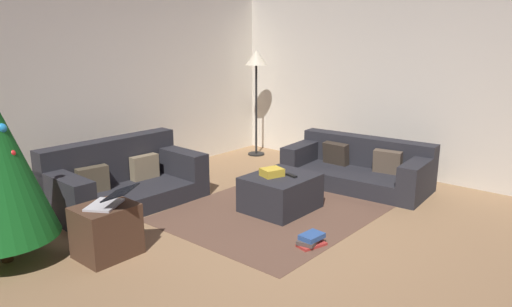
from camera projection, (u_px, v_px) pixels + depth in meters
ground_plane at (284, 248)px, 4.57m from camera, size 6.40×6.40×0.00m
rear_partition at (96, 89)px, 6.23m from camera, size 6.40×0.12×2.60m
corner_partition at (422, 86)px, 6.56m from camera, size 0.12×6.40×2.60m
couch_left at (122, 180)px, 5.72m from camera, size 1.81×0.99×0.76m
couch_right at (359, 168)px, 6.42m from camera, size 1.04×1.94×0.63m
ottoman at (281, 193)px, 5.52m from camera, size 0.80×0.68×0.41m
gift_box at (272, 172)px, 5.45m from camera, size 0.28×0.26×0.09m
tv_remote at (291, 175)px, 5.44m from camera, size 0.09×0.17×0.02m
side_table at (106, 231)px, 4.36m from camera, size 0.52×0.44×0.49m
laptop at (110, 200)px, 4.27m from camera, size 0.50×0.52×0.18m
book_stack at (311, 240)px, 4.60m from camera, size 0.31×0.25×0.12m
corner_lamp at (256, 66)px, 7.73m from camera, size 0.36×0.36×1.75m
area_rug at (280, 209)px, 5.57m from camera, size 2.60×2.00×0.01m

